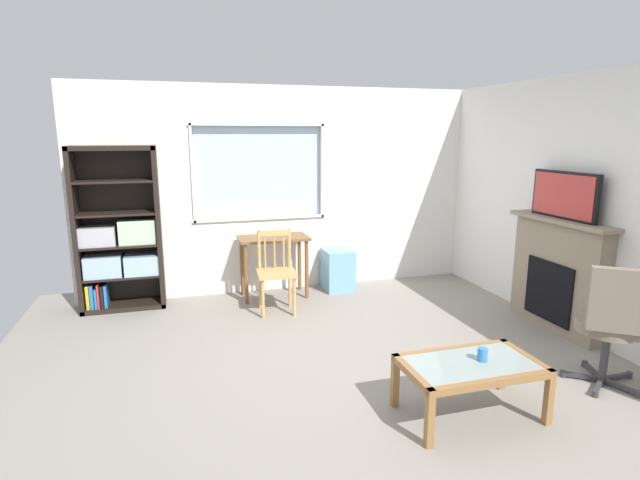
{
  "coord_description": "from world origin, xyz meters",
  "views": [
    {
      "loc": [
        -1.29,
        -3.69,
        1.95
      ],
      "look_at": [
        -0.04,
        0.53,
        1.01
      ],
      "focal_mm": 27.85,
      "sensor_mm": 36.0,
      "label": 1
    }
  ],
  "objects_px": {
    "office_chair": "(612,321)",
    "wooden_chair": "(276,271)",
    "bookshelf": "(119,239)",
    "fireplace": "(558,274)",
    "coffee_table": "(471,370)",
    "desk_under_window": "(274,248)",
    "sippy_cup": "(482,354)",
    "plastic_drawer_unit": "(338,270)",
    "tv": "(564,195)"
  },
  "relations": [
    {
      "from": "desk_under_window",
      "to": "wooden_chair",
      "type": "height_order",
      "value": "wooden_chair"
    },
    {
      "from": "desk_under_window",
      "to": "coffee_table",
      "type": "bearing_deg",
      "value": -74.97
    },
    {
      "from": "sippy_cup",
      "to": "tv",
      "type": "bearing_deg",
      "value": 35.43
    },
    {
      "from": "plastic_drawer_unit",
      "to": "desk_under_window",
      "type": "bearing_deg",
      "value": -176.56
    },
    {
      "from": "wooden_chair",
      "to": "desk_under_window",
      "type": "bearing_deg",
      "value": 81.5
    },
    {
      "from": "desk_under_window",
      "to": "office_chair",
      "type": "height_order",
      "value": "office_chair"
    },
    {
      "from": "desk_under_window",
      "to": "sippy_cup",
      "type": "bearing_deg",
      "value": -73.32
    },
    {
      "from": "fireplace",
      "to": "sippy_cup",
      "type": "relative_size",
      "value": 13.68
    },
    {
      "from": "office_chair",
      "to": "desk_under_window",
      "type": "bearing_deg",
      "value": 124.73
    },
    {
      "from": "tv",
      "to": "sippy_cup",
      "type": "distance_m",
      "value": 2.21
    },
    {
      "from": "coffee_table",
      "to": "sippy_cup",
      "type": "bearing_deg",
      "value": 3.81
    },
    {
      "from": "office_chair",
      "to": "wooden_chair",
      "type": "bearing_deg",
      "value": 131.1
    },
    {
      "from": "coffee_table",
      "to": "bookshelf",
      "type": "bearing_deg",
      "value": 129.33
    },
    {
      "from": "wooden_chair",
      "to": "plastic_drawer_unit",
      "type": "relative_size",
      "value": 1.74
    },
    {
      "from": "plastic_drawer_unit",
      "to": "office_chair",
      "type": "bearing_deg",
      "value": -68.06
    },
    {
      "from": "plastic_drawer_unit",
      "to": "fireplace",
      "type": "height_order",
      "value": "fireplace"
    },
    {
      "from": "bookshelf",
      "to": "desk_under_window",
      "type": "bearing_deg",
      "value": -3.73
    },
    {
      "from": "tv",
      "to": "sippy_cup",
      "type": "relative_size",
      "value": 9.09
    },
    {
      "from": "fireplace",
      "to": "bookshelf",
      "type": "bearing_deg",
      "value": 155.85
    },
    {
      "from": "desk_under_window",
      "to": "tv",
      "type": "relative_size",
      "value": 1.01
    },
    {
      "from": "fireplace",
      "to": "desk_under_window",
      "type": "bearing_deg",
      "value": 144.66
    },
    {
      "from": "bookshelf",
      "to": "coffee_table",
      "type": "xyz_separation_m",
      "value": [
        2.53,
        -3.08,
        -0.45
      ]
    },
    {
      "from": "desk_under_window",
      "to": "bookshelf",
      "type": "bearing_deg",
      "value": 176.27
    },
    {
      "from": "plastic_drawer_unit",
      "to": "coffee_table",
      "type": "bearing_deg",
      "value": -90.67
    },
    {
      "from": "wooden_chair",
      "to": "coffee_table",
      "type": "bearing_deg",
      "value": -70.4
    },
    {
      "from": "plastic_drawer_unit",
      "to": "sippy_cup",
      "type": "xyz_separation_m",
      "value": [
        0.06,
        -3.01,
        0.19
      ]
    },
    {
      "from": "plastic_drawer_unit",
      "to": "office_chair",
      "type": "distance_m",
      "value": 3.23
    },
    {
      "from": "desk_under_window",
      "to": "fireplace",
      "type": "bearing_deg",
      "value": -35.34
    },
    {
      "from": "fireplace",
      "to": "office_chair",
      "type": "distance_m",
      "value": 1.24
    },
    {
      "from": "desk_under_window",
      "to": "fireplace",
      "type": "xyz_separation_m",
      "value": [
        2.54,
        -1.8,
        -0.04
      ]
    },
    {
      "from": "bookshelf",
      "to": "wooden_chair",
      "type": "relative_size",
      "value": 2.03
    },
    {
      "from": "bookshelf",
      "to": "office_chair",
      "type": "relative_size",
      "value": 1.83
    },
    {
      "from": "bookshelf",
      "to": "coffee_table",
      "type": "bearing_deg",
      "value": -50.67
    },
    {
      "from": "tv",
      "to": "coffee_table",
      "type": "bearing_deg",
      "value": -145.87
    },
    {
      "from": "wooden_chair",
      "to": "coffee_table",
      "type": "distance_m",
      "value": 2.61
    },
    {
      "from": "wooden_chair",
      "to": "office_chair",
      "type": "height_order",
      "value": "office_chair"
    },
    {
      "from": "fireplace",
      "to": "sippy_cup",
      "type": "distance_m",
      "value": 2.02
    },
    {
      "from": "wooden_chair",
      "to": "fireplace",
      "type": "bearing_deg",
      "value": -26.19
    },
    {
      "from": "bookshelf",
      "to": "plastic_drawer_unit",
      "type": "xyz_separation_m",
      "value": [
        2.56,
        -0.06,
        -0.53
      ]
    },
    {
      "from": "bookshelf",
      "to": "fireplace",
      "type": "distance_m",
      "value": 4.68
    },
    {
      "from": "fireplace",
      "to": "sippy_cup",
      "type": "height_order",
      "value": "fireplace"
    },
    {
      "from": "wooden_chair",
      "to": "plastic_drawer_unit",
      "type": "bearing_deg",
      "value": 31.8
    },
    {
      "from": "desk_under_window",
      "to": "plastic_drawer_unit",
      "type": "height_order",
      "value": "desk_under_window"
    },
    {
      "from": "coffee_table",
      "to": "desk_under_window",
      "type": "bearing_deg",
      "value": 105.03
    },
    {
      "from": "bookshelf",
      "to": "wooden_chair",
      "type": "bearing_deg",
      "value": -20.78
    },
    {
      "from": "fireplace",
      "to": "office_chair",
      "type": "xyz_separation_m",
      "value": [
        -0.51,
        -1.13,
        -0.02
      ]
    },
    {
      "from": "fireplace",
      "to": "tv",
      "type": "xyz_separation_m",
      "value": [
        -0.02,
        0.0,
        0.8
      ]
    },
    {
      "from": "tv",
      "to": "coffee_table",
      "type": "height_order",
      "value": "tv"
    },
    {
      "from": "coffee_table",
      "to": "sippy_cup",
      "type": "relative_size",
      "value": 10.56
    },
    {
      "from": "wooden_chair",
      "to": "coffee_table",
      "type": "relative_size",
      "value": 0.95
    }
  ]
}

